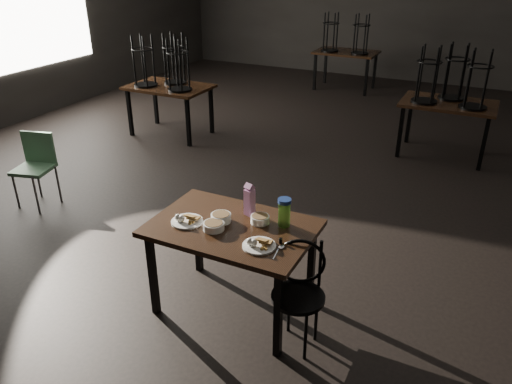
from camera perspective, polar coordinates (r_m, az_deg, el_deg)
The scene contains 14 objects.
main_table at distance 3.71m, azimuth -2.73°, elevation -4.92°, with size 1.20×0.80×0.75m.
plate_left at distance 3.74m, azimuth -7.94°, elevation -3.16°, with size 0.24×0.24×0.08m.
plate_right at distance 3.41m, azimuth 0.31°, elevation -5.97°, with size 0.23×0.23×0.08m.
bowl_near at distance 3.72m, azimuth -4.02°, elevation -2.92°, with size 0.15×0.15×0.06m.
bowl_far at distance 3.70m, azimuth 0.46°, elevation -3.10°, with size 0.14×0.14×0.06m.
bowl_big at distance 3.62m, azimuth -4.86°, elevation -3.87°, with size 0.16×0.16×0.05m.
juice_carton at distance 3.76m, azimuth -0.75°, elevation -0.95°, with size 0.08×0.08×0.26m.
water_bottle at distance 3.63m, azimuth 3.25°, elevation -2.30°, with size 0.11×0.11×0.22m.
spoon at distance 3.41m, azimuth 2.84°, elevation -6.39°, with size 0.05×0.19×0.01m.
bentwood_chair at distance 3.54m, azimuth 4.90°, elevation -10.66°, with size 0.41×0.41×0.79m.
school_chair at distance 5.94m, azimuth -23.87°, elevation 3.11°, with size 0.46×0.46×0.80m.
bg_table_left at distance 7.62m, azimuth -10.01°, elevation 12.05°, with size 1.20×0.80×1.48m.
bg_table_right at distance 7.14m, azimuth 21.21°, elevation 9.74°, with size 1.20×0.80×1.48m.
bg_table_far at distance 10.31m, azimuth 10.24°, elevation 15.52°, with size 1.20×0.80×1.48m.
Camera 1 is at (1.98, -5.10, 2.59)m, focal length 35.00 mm.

